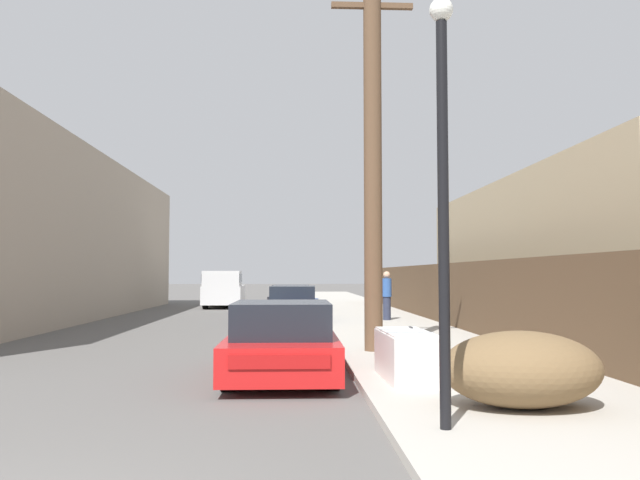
{
  "coord_description": "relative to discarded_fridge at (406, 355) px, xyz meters",
  "views": [
    {
      "loc": [
        2.16,
        -3.73,
        1.75
      ],
      "look_at": [
        2.71,
        7.9,
        2.39
      ],
      "focal_mm": 35.0,
      "sensor_mm": 36.0,
      "label": 1
    }
  ],
  "objects": [
    {
      "name": "sidewalk_curb",
      "position": [
        1.34,
        17.55,
        -0.43
      ],
      "size": [
        4.2,
        63.0,
        0.12
      ],
      "primitive_type": "cube",
      "color": "#ADA89E",
      "rests_on": "ground"
    },
    {
      "name": "discarded_fridge",
      "position": [
        0.0,
        0.0,
        0.0
      ],
      "size": [
        0.76,
        1.81,
        0.77
      ],
      "rotation": [
        0.0,
        0.0,
        0.03
      ],
      "color": "white",
      "rests_on": "sidewalk_curb"
    },
    {
      "name": "parked_sports_car_red",
      "position": [
        -1.94,
        1.0,
        0.09
      ],
      "size": [
        1.85,
        4.11,
        1.29
      ],
      "rotation": [
        0.0,
        0.0,
        -0.01
      ],
      "color": "red",
      "rests_on": "ground"
    },
    {
      "name": "car_parked_mid",
      "position": [
        -1.7,
        12.79,
        0.13
      ],
      "size": [
        1.97,
        4.44,
        1.34
      ],
      "rotation": [
        0.0,
        0.0,
        -0.04
      ],
      "color": "#2D478C",
      "rests_on": "ground"
    },
    {
      "name": "car_parked_far",
      "position": [
        -1.77,
        19.39,
        0.11
      ],
      "size": [
        2.08,
        4.41,
        1.26
      ],
      "rotation": [
        0.0,
        0.0,
        -0.05
      ],
      "color": "black",
      "rests_on": "ground"
    },
    {
      "name": "pickup_truck",
      "position": [
        -5.33,
        23.43,
        0.47
      ],
      "size": [
        2.11,
        5.26,
        1.92
      ],
      "rotation": [
        0.0,
        0.0,
        3.17
      ],
      "color": "silver",
      "rests_on": "ground"
    },
    {
      "name": "utility_pole",
      "position": [
        -0.02,
        3.65,
        3.88
      ],
      "size": [
        1.8,
        0.39,
        8.37
      ],
      "color": "brown",
      "rests_on": "sidewalk_curb"
    },
    {
      "name": "street_lamp",
      "position": [
        -0.16,
        -3.09,
        2.33
      ],
      "size": [
        0.26,
        0.26,
        4.65
      ],
      "color": "black",
      "rests_on": "sidewalk_curb"
    },
    {
      "name": "brush_pile",
      "position": [
        1.04,
        -2.08,
        0.09
      ],
      "size": [
        1.97,
        1.45,
        0.93
      ],
      "color": "brown",
      "rests_on": "sidewalk_curb"
    },
    {
      "name": "wooden_fence",
      "position": [
        3.29,
        11.25,
        0.62
      ],
      "size": [
        0.08,
        34.6,
        1.99
      ],
      "primitive_type": "cube",
      "color": "brown",
      "rests_on": "sidewalk_curb"
    },
    {
      "name": "building_left_block",
      "position": [
        -12.59,
        14.77,
        2.73
      ],
      "size": [
        7.0,
        26.45,
        6.45
      ],
      "primitive_type": "cube",
      "color": "tan",
      "rests_on": "ground"
    },
    {
      "name": "building_right_house",
      "position": [
        7.61,
        9.36,
        1.84
      ],
      "size": [
        6.0,
        15.99,
        4.67
      ],
      "primitive_type": "cube",
      "color": "tan",
      "rests_on": "ground"
    },
    {
      "name": "pedestrian",
      "position": [
        1.64,
        12.52,
        0.52
      ],
      "size": [
        0.34,
        0.34,
        1.73
      ],
      "color": "#282D42",
      "rests_on": "sidewalk_curb"
    }
  ]
}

